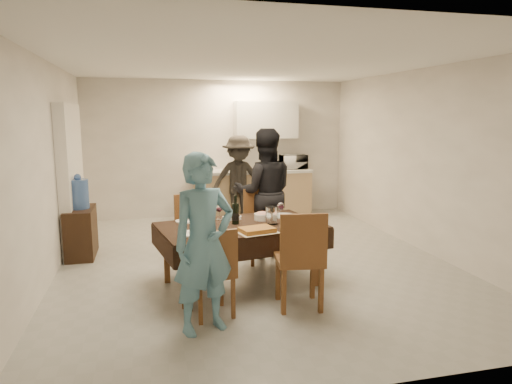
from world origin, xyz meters
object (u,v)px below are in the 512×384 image
(console, at_px, (81,232))
(person_far, at_px, (264,193))
(water_jug, at_px, (79,194))
(person_kitchen, at_px, (239,180))
(person_near, at_px, (204,244))
(microwave, at_px, (293,162))
(wine_bottle, at_px, (235,209))
(savoury_tart, at_px, (257,230))
(water_pitcher, at_px, (271,215))
(dining_table, at_px, (241,227))

(console, bearing_deg, person_far, -11.59)
(water_jug, relative_size, person_far, 0.23)
(console, relative_size, water_jug, 1.82)
(person_far, xyz_separation_m, person_kitchen, (0.03, 1.95, -0.09))
(person_far, distance_m, person_kitchen, 1.95)
(person_near, distance_m, person_far, 2.37)
(microwave, bearing_deg, water_jug, 27.06)
(wine_bottle, xyz_separation_m, savoury_tart, (0.15, -0.43, -0.14))
(water_jug, height_order, savoury_tart, water_jug)
(water_jug, xyz_separation_m, water_pitcher, (2.29, -1.61, -0.07))
(console, bearing_deg, wine_bottle, -38.64)
(water_jug, height_order, person_far, person_far)
(wine_bottle, distance_m, water_pitcher, 0.42)
(dining_table, xyz_separation_m, water_pitcher, (0.35, -0.05, 0.13))
(dining_table, relative_size, person_kitchen, 1.24)
(dining_table, distance_m, console, 2.51)
(savoury_tart, bearing_deg, water_pitcher, 52.85)
(microwave, relative_size, person_kitchen, 0.31)
(water_pitcher, height_order, savoury_tart, water_pitcher)
(dining_table, relative_size, console, 2.69)
(person_kitchen, bearing_deg, person_far, -91.01)
(person_far, bearing_deg, water_pitcher, 86.88)
(microwave, xyz_separation_m, person_far, (-1.21, -2.40, -0.16))
(console, xyz_separation_m, person_near, (1.39, -2.61, 0.48))
(water_pitcher, distance_m, person_kitchen, 3.06)
(person_near, bearing_deg, console, 97.64)
(wine_bottle, distance_m, savoury_tart, 0.48)
(console, relative_size, person_near, 0.45)
(console, height_order, wine_bottle, wine_bottle)
(wine_bottle, bearing_deg, water_jug, 141.36)
(dining_table, bearing_deg, wine_bottle, 124.53)
(dining_table, height_order, person_kitchen, person_kitchen)
(dining_table, relative_size, water_jug, 4.91)
(person_near, bearing_deg, wine_bottle, 45.17)
(water_pitcher, height_order, person_kitchen, person_kitchen)
(person_far, bearing_deg, savoury_tart, 79.72)
(person_near, relative_size, person_kitchen, 1.02)
(dining_table, bearing_deg, console, 130.71)
(console, distance_m, water_jug, 0.54)
(console, xyz_separation_m, microwave, (3.70, 1.89, 0.71))
(savoury_tart, relative_size, person_near, 0.25)
(water_pitcher, bearing_deg, wine_bottle, 165.96)
(savoury_tart, distance_m, person_near, 0.94)
(water_jug, xyz_separation_m, person_kitchen, (2.52, 1.44, -0.08))
(water_jug, distance_m, person_kitchen, 2.91)
(dining_table, xyz_separation_m, person_near, (-0.55, -1.05, 0.14))
(console, xyz_separation_m, wine_bottle, (1.89, -1.51, 0.54))
(wine_bottle, bearing_deg, person_kitchen, 77.86)
(water_pitcher, xyz_separation_m, person_far, (0.20, 1.10, 0.07))
(dining_table, bearing_deg, savoury_tart, -85.73)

